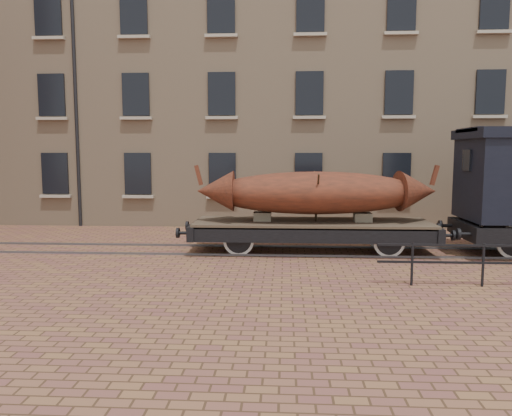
{
  "coord_description": "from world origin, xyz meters",
  "views": [
    {
      "loc": [
        0.06,
        -15.27,
        3.06
      ],
      "look_at": [
        -0.86,
        0.5,
        1.3
      ],
      "focal_mm": 35.0,
      "sensor_mm": 36.0,
      "label": 1
    }
  ],
  "objects": [
    {
      "name": "flatcar_wagon",
      "position": [
        0.9,
        0.0,
        0.77
      ],
      "size": [
        8.14,
        2.21,
        1.23
      ],
      "color": "#40362A",
      "rests_on": "ground"
    },
    {
      "name": "warehouse_cream",
      "position": [
        3.0,
        9.99,
        7.0
      ],
      "size": [
        40.0,
        10.19,
        14.0
      ],
      "color": "tan",
      "rests_on": "ground"
    },
    {
      "name": "rail_track",
      "position": [
        0.0,
        0.0,
        0.03
      ],
      "size": [
        30.0,
        1.52,
        0.06
      ],
      "color": "#59595E",
      "rests_on": "ground"
    },
    {
      "name": "iron_boat",
      "position": [
        1.01,
        0.0,
        1.85
      ],
      "size": [
        7.44,
        2.35,
        1.74
      ],
      "color": "maroon",
      "rests_on": "flatcar_wagon"
    },
    {
      "name": "ground",
      "position": [
        0.0,
        0.0,
        0.0
      ],
      "size": [
        90.0,
        90.0,
        0.0
      ],
      "primitive_type": "plane",
      "color": "brown"
    }
  ]
}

